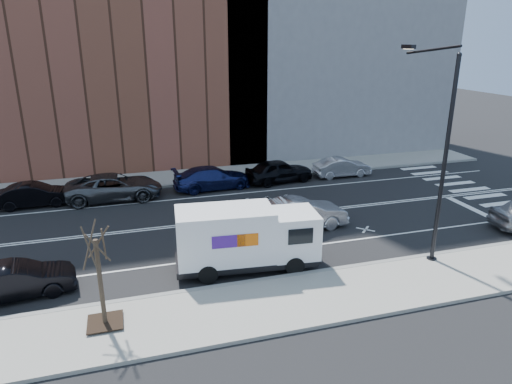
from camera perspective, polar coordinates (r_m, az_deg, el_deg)
ground at (r=25.45m, az=-2.05°, el=-3.41°), size 120.00×120.00×0.00m
sidewalk_near at (r=17.93m, az=5.24°, el=-13.35°), size 44.00×3.60×0.15m
sidewalk_far at (r=33.56m, az=-5.84°, el=2.14°), size 44.00×3.60×0.15m
curb_near at (r=19.37m, az=3.25°, el=-10.65°), size 44.00×0.25×0.17m
curb_far at (r=31.86m, az=-5.22°, el=1.28°), size 44.00×0.25×0.17m
crosswalk at (r=33.02m, az=25.91°, el=-0.10°), size 3.00×14.00×0.01m
road_markings at (r=25.45m, az=-2.05°, el=-3.40°), size 40.00×8.60×0.01m
bldg_brick at (r=38.55m, az=-21.01°, el=19.65°), size 26.00×10.00×22.00m
streetlight at (r=20.95m, az=21.85°, el=4.97°), size 0.44×4.02×9.34m
street_tree at (r=16.62m, az=-18.76°, el=-11.63°), size 1.20×1.20×3.75m
fedex_van at (r=19.62m, az=-1.27°, el=-5.67°), size 6.31×2.64×2.81m
far_parked_b at (r=30.23m, az=-25.94°, el=-0.31°), size 4.33×1.61×1.41m
far_parked_c at (r=29.64m, az=-17.30°, el=0.61°), size 5.81×2.69×1.61m
far_parked_d at (r=30.49m, az=-5.49°, el=1.78°), size 5.34×2.52×1.51m
far_parked_e at (r=31.79m, az=2.89°, el=2.66°), size 4.97×2.55×1.62m
far_parked_f at (r=33.74m, az=10.68°, el=3.07°), size 4.15×1.45×1.37m
driving_sedan at (r=23.98m, az=5.51°, el=-2.78°), size 5.17×2.20×1.66m
near_parked_rear_a at (r=20.13m, az=-27.68°, el=-9.79°), size 4.38×2.01×1.39m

